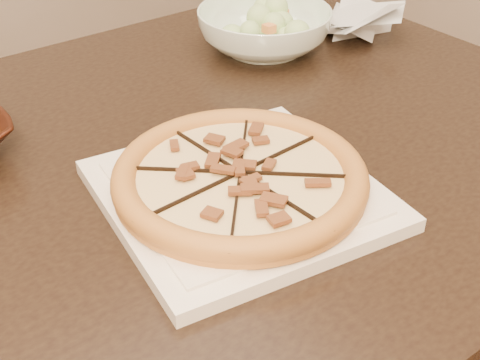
{
  "coord_description": "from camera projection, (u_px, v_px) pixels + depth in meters",
  "views": [
    {
      "loc": [
        -0.29,
        -0.78,
        1.22
      ],
      "look_at": [
        0.09,
        -0.26,
        0.78
      ],
      "focal_mm": 50.0,
      "sensor_mm": 36.0,
      "label": 1
    }
  ],
  "objects": [
    {
      "name": "cling_film",
      "position": [
        358.0,
        23.0,
        1.21
      ],
      "size": [
        0.19,
        0.16,
        0.05
      ],
      "primitive_type": null,
      "rotation": [
        0.0,
        0.0,
        0.11
      ],
      "color": "silver",
      "rests_on": "dining_table"
    },
    {
      "name": "dining_table",
      "position": [
        136.0,
        235.0,
        0.9
      ],
      "size": [
        1.42,
        0.93,
        0.75
      ],
      "color": "black",
      "rests_on": "floor"
    },
    {
      "name": "pizza",
      "position": [
        240.0,
        177.0,
        0.78
      ],
      "size": [
        0.3,
        0.3,
        0.03
      ],
      "color": "#B76B2F",
      "rests_on": "plate"
    },
    {
      "name": "salad",
      "position": [
        265.0,
        0.0,
        1.12
      ],
      "size": [
        0.12,
        0.11,
        0.04
      ],
      "color": "#BCD68F",
      "rests_on": "salad_bowl"
    },
    {
      "name": "salad_bowl",
      "position": [
        264.0,
        30.0,
        1.15
      ],
      "size": [
        0.28,
        0.28,
        0.07
      ],
      "primitive_type": "imported",
      "rotation": [
        0.0,
        0.0,
        -0.26
      ],
      "color": "white",
      "rests_on": "dining_table"
    },
    {
      "name": "plate",
      "position": [
        240.0,
        194.0,
        0.79
      ],
      "size": [
        0.34,
        0.34,
        0.02
      ],
      "color": "#F3E4CF",
      "rests_on": "dining_table"
    }
  ]
}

